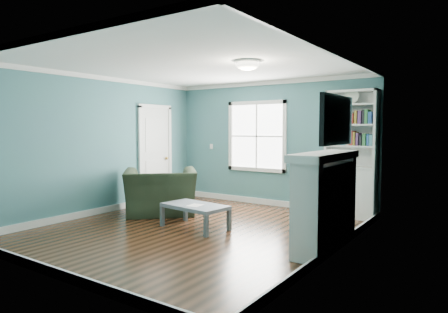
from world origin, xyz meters
The scene contains 13 objects.
floor centered at (0.00, 0.00, 0.00)m, with size 5.00×5.00×0.00m, color black.
room_walls centered at (0.00, 0.00, 1.58)m, with size 5.00×5.00×5.00m.
trim centered at (0.00, 0.00, 1.24)m, with size 4.50×5.00×2.60m.
window centered at (-0.30, 2.49, 1.45)m, with size 1.40×0.06×1.50m.
bookshelf centered at (1.77, 2.30, 0.92)m, with size 0.90×0.35×2.31m.
fireplace centered at (2.08, 0.20, 0.64)m, with size 0.44×1.58×1.30m.
tv centered at (2.20, 0.20, 1.72)m, with size 0.06×1.10×0.65m, color black.
door centered at (-2.22, 1.40, 1.07)m, with size 0.12×0.98×2.17m.
ceiling_fixture centered at (0.90, 0.10, 2.55)m, with size 0.38×0.38×0.15m.
light_switch centered at (-1.50, 2.48, 1.20)m, with size 0.08×0.01×0.12m, color white.
recliner centered at (-1.27, 0.54, 0.57)m, with size 1.30×0.85×1.14m, color black.
coffee_table centered at (-0.06, 0.07, 0.34)m, with size 1.13×0.71×0.39m.
paper_sheet centered at (-0.01, 0.01, 0.39)m, with size 0.20×0.25×0.00m, color white.
Camera 1 is at (3.93, -4.93, 1.62)m, focal length 32.00 mm.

